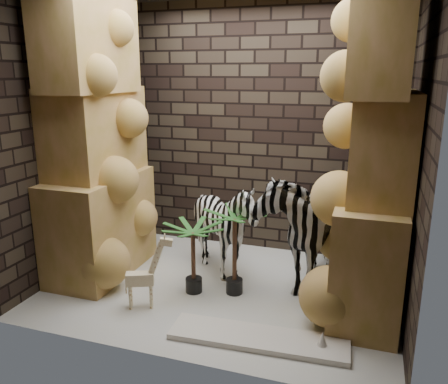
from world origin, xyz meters
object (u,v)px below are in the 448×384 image
(zebra_left, at_px, (225,232))
(palm_front, at_px, (235,252))
(giraffe_toy, at_px, (140,271))
(surfboard, at_px, (258,338))
(zebra_right, at_px, (303,214))
(palm_back, at_px, (193,258))

(zebra_left, bearing_deg, palm_front, -62.73)
(zebra_left, distance_m, giraffe_toy, 1.07)
(palm_front, xyz_separation_m, surfboard, (0.44, -0.75, -0.42))
(giraffe_toy, distance_m, surfboard, 1.27)
(zebra_right, bearing_deg, surfboard, -93.31)
(palm_front, xyz_separation_m, palm_back, (-0.40, -0.10, -0.08))
(palm_back, bearing_deg, zebra_right, 30.49)
(zebra_right, height_order, giraffe_toy, zebra_right)
(palm_front, distance_m, surfboard, 0.96)
(zebra_left, height_order, palm_back, zebra_left)
(palm_back, bearing_deg, giraffe_toy, -128.55)
(giraffe_toy, height_order, palm_front, palm_front)
(palm_front, relative_size, surfboard, 0.60)
(zebra_left, distance_m, surfboard, 1.38)
(giraffe_toy, bearing_deg, zebra_left, 36.08)
(palm_front, relative_size, palm_back, 1.21)
(giraffe_toy, bearing_deg, palm_front, 12.53)
(zebra_right, bearing_deg, palm_front, -137.06)
(zebra_right, xyz_separation_m, palm_front, (-0.60, -0.48, -0.31))
(zebra_right, bearing_deg, zebra_left, -167.77)
(palm_back, height_order, surfboard, palm_back)
(palm_front, height_order, palm_back, palm_front)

